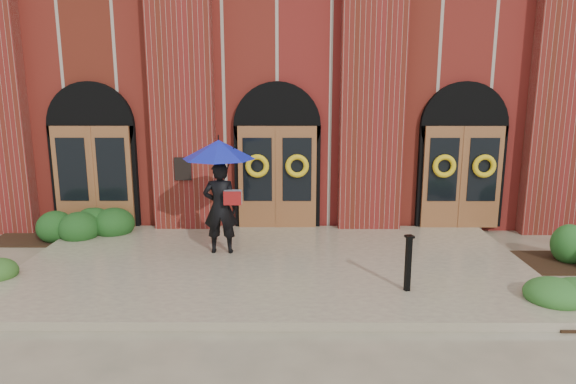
{
  "coord_description": "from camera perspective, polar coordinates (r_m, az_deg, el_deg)",
  "views": [
    {
      "loc": [
        0.31,
        -9.59,
        3.67
      ],
      "look_at": [
        0.27,
        1.0,
        1.4
      ],
      "focal_mm": 32.0,
      "sensor_mm": 36.0,
      "label": 1
    }
  ],
  "objects": [
    {
      "name": "metal_post",
      "position": [
        9.07,
        13.21,
        -7.57
      ],
      "size": [
        0.16,
        0.16,
        0.99
      ],
      "rotation": [
        0.0,
        0.0,
        0.28
      ],
      "color": "black",
      "rests_on": "landing"
    },
    {
      "name": "church_building",
      "position": [
        18.38,
        -0.75,
        11.56
      ],
      "size": [
        16.2,
        12.53,
        7.0
      ],
      "color": "maroon",
      "rests_on": "ground"
    },
    {
      "name": "landing",
      "position": [
        10.39,
        -1.51,
        -8.16
      ],
      "size": [
        10.0,
        5.3,
        0.15
      ],
      "primitive_type": "cube",
      "color": "tan",
      "rests_on": "ground"
    },
    {
      "name": "hedge_wall_left",
      "position": [
        13.37,
        -24.17,
        -3.37
      ],
      "size": [
        2.74,
        1.1,
        0.7
      ],
      "primitive_type": "ellipsoid",
      "color": "#194316",
      "rests_on": "ground"
    },
    {
      "name": "man_with_umbrella",
      "position": [
        10.62,
        -7.61,
        1.93
      ],
      "size": [
        1.5,
        1.5,
        2.38
      ],
      "rotation": [
        0.0,
        0.0,
        3.15
      ],
      "color": "black",
      "rests_on": "landing"
    },
    {
      "name": "ground",
      "position": [
        10.28,
        -1.53,
        -8.84
      ],
      "size": [
        90.0,
        90.0,
        0.0
      ],
      "primitive_type": "plane",
      "color": "tan",
      "rests_on": "ground"
    }
  ]
}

